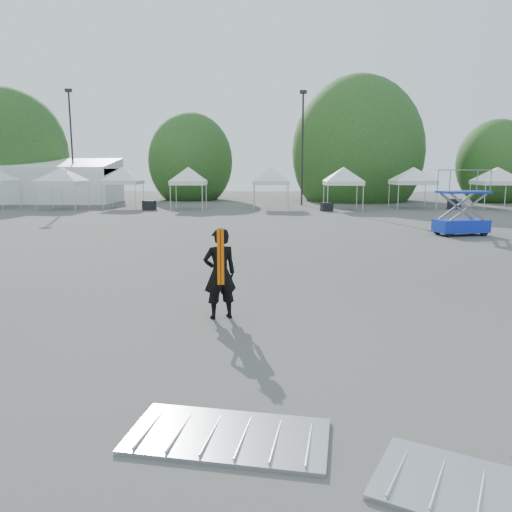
{
  "coord_description": "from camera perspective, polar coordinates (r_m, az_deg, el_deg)",
  "views": [
    {
      "loc": [
        0.01,
        -12.35,
        3.18
      ],
      "look_at": [
        -0.24,
        -1.64,
        1.3
      ],
      "focal_mm": 35.0,
      "sensor_mm": 36.0,
      "label": 1
    }
  ],
  "objects": [
    {
      "name": "light_pole_east",
      "position": [
        44.52,
        5.34,
        12.89
      ],
      "size": [
        0.6,
        0.25,
        9.8
      ],
      "color": "black",
      "rests_on": "ground"
    },
    {
      "name": "tent_h",
      "position": [
        44.42,
        25.88,
        8.79
      ],
      "size": [
        4.4,
        4.4,
        3.88
      ],
      "color": "silver",
      "rests_on": "ground"
    },
    {
      "name": "tree_far_w",
      "position": [
        56.69,
        -26.41,
        10.28
      ],
      "size": [
        4.8,
        4.8,
        7.3
      ],
      "color": "#382314",
      "rests_on": "ground"
    },
    {
      "name": "barrier_mid",
      "position": [
        5.85,
        26.51,
        -23.66
      ],
      "size": [
        2.71,
        2.19,
        0.08
      ],
      "rotation": [
        0.0,
        0.0,
        -0.48
      ],
      "color": "#ABAEB4",
      "rests_on": "ground"
    },
    {
      "name": "light_pole_west",
      "position": [
        49.8,
        -20.34,
        12.31
      ],
      "size": [
        0.6,
        0.25,
        10.3
      ],
      "color": "black",
      "rests_on": "ground"
    },
    {
      "name": "tent_d",
      "position": [
        40.13,
        -7.75,
        9.66
      ],
      "size": [
        3.77,
        3.77,
        3.88
      ],
      "color": "silver",
      "rests_on": "ground"
    },
    {
      "name": "barrier_left",
      "position": [
        6.34,
        -3.21,
        -19.77
      ],
      "size": [
        2.53,
        1.54,
        0.08
      ],
      "rotation": [
        0.0,
        0.0,
        -0.16
      ],
      "color": "#ABAEB4",
      "rests_on": "ground"
    },
    {
      "name": "tent_b",
      "position": [
        43.07,
        -21.34,
        9.1
      ],
      "size": [
        4.62,
        4.62,
        3.88
      ],
      "color": "silver",
      "rests_on": "ground"
    },
    {
      "name": "tree_far_e",
      "position": [
        54.03,
        25.74,
        9.43
      ],
      "size": [
        3.84,
        3.84,
        5.84
      ],
      "color": "#382314",
      "rests_on": "ground"
    },
    {
      "name": "scissor_lift",
      "position": [
        26.06,
        22.53,
        5.68
      ],
      "size": [
        2.65,
        1.73,
        3.15
      ],
      "rotation": [
        0.0,
        0.0,
        0.23
      ],
      "color": "#0C39A3",
      "rests_on": "ground"
    },
    {
      "name": "crate_west",
      "position": [
        39.98,
        -12.1,
        5.68
      ],
      "size": [
        0.98,
        0.77,
        0.74
      ],
      "primitive_type": "cube",
      "rotation": [
        0.0,
        0.0,
        -0.03
      ],
      "color": "black",
      "rests_on": "ground"
    },
    {
      "name": "tent_f",
      "position": [
        39.93,
        9.97,
        9.61
      ],
      "size": [
        4.07,
        4.07,
        3.88
      ],
      "color": "silver",
      "rests_on": "ground"
    },
    {
      "name": "tent_c",
      "position": [
        42.84,
        -15.02,
        9.43
      ],
      "size": [
        4.06,
        4.06,
        3.88
      ],
      "color": "silver",
      "rests_on": "ground"
    },
    {
      "name": "tree_mid_w",
      "position": [
        52.97,
        -7.47,
        10.66
      ],
      "size": [
        4.16,
        4.16,
        6.33
      ],
      "color": "#382314",
      "rests_on": "ground"
    },
    {
      "name": "tent_e",
      "position": [
        40.4,
        1.73,
        9.75
      ],
      "size": [
        4.1,
        4.1,
        3.88
      ],
      "color": "silver",
      "rests_on": "ground"
    },
    {
      "name": "crate_mid",
      "position": [
        38.47,
        8.09,
        5.58
      ],
      "size": [
        0.97,
        0.83,
        0.65
      ],
      "primitive_type": "cube",
      "rotation": [
        0.0,
        0.0,
        0.24
      ],
      "color": "black",
      "rests_on": "ground"
    },
    {
      "name": "man",
      "position": [
        10.63,
        -4.16,
        -2.0
      ],
      "size": [
        0.84,
        0.69,
        1.96
      ],
      "rotation": [
        0.0,
        0.0,
        3.51
      ],
      "color": "black",
      "rests_on": "ground"
    },
    {
      "name": "marquee",
      "position": [
        52.23,
        -23.8,
        7.77
      ],
      "size": [
        15.0,
        6.25,
        4.23
      ],
      "color": "white",
      "rests_on": "ground"
    },
    {
      "name": "tree_mid_e",
      "position": [
        52.16,
        11.51,
        11.56
      ],
      "size": [
        5.12,
        5.12,
        7.79
      ],
      "color": "#382314",
      "rests_on": "ground"
    },
    {
      "name": "tent_g",
      "position": [
        42.86,
        17.55,
        9.31
      ],
      "size": [
        4.55,
        4.55,
        3.88
      ],
      "color": "silver",
      "rests_on": "ground"
    },
    {
      "name": "crate_east",
      "position": [
        43.2,
        21.71,
        5.54
      ],
      "size": [
        1.26,
        1.14,
        0.8
      ],
      "primitive_type": "cube",
      "rotation": [
        0.0,
        0.0,
        -0.41
      ],
      "color": "black",
      "rests_on": "ground"
    },
    {
      "name": "ground",
      "position": [
        12.76,
        1.27,
        -4.49
      ],
      "size": [
        120.0,
        120.0,
        0.0
      ],
      "primitive_type": "plane",
      "color": "#474442",
      "rests_on": "ground"
    }
  ]
}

